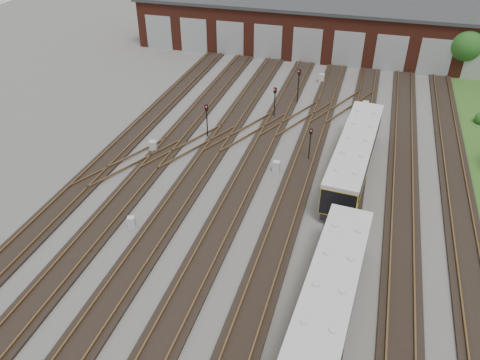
# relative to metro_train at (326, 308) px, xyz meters

# --- Properties ---
(ground) EXTENTS (120.00, 120.00, 0.00)m
(ground) POSITION_rel_metro_train_xyz_m (-6.00, 6.36, -1.83)
(ground) COLOR #494744
(ground) RESTS_ON ground
(track_network) EXTENTS (30.40, 70.00, 0.33)m
(track_network) POSITION_rel_metro_train_xyz_m (-6.17, 6.95, -1.72)
(track_network) COLOR black
(track_network) RESTS_ON ground
(maintenance_shed) EXTENTS (51.00, 12.50, 6.35)m
(maintenance_shed) POSITION_rel_metro_train_xyz_m (-6.01, 46.34, 1.37)
(maintenance_shed) COLOR #501E14
(maintenance_shed) RESTS_ON ground
(metro_train) EXTENTS (3.54, 46.31, 2.93)m
(metro_train) POSITION_rel_metro_train_xyz_m (0.00, 0.00, 0.00)
(metro_train) COLOR black
(metro_train) RESTS_ON ground
(signal_mast_0) EXTENTS (0.31, 0.29, 3.18)m
(signal_mast_0) POSITION_rel_metro_train_xyz_m (-13.37, 18.75, 0.23)
(signal_mast_0) COLOR black
(signal_mast_0) RESTS_ON ground
(signal_mast_1) EXTENTS (0.31, 0.30, 3.12)m
(signal_mast_1) POSITION_rel_metro_train_xyz_m (-8.38, 24.34, 0.19)
(signal_mast_1) COLOR black
(signal_mast_1) RESTS_ON ground
(signal_mast_2) EXTENTS (0.32, 0.31, 3.67)m
(signal_mast_2) POSITION_rel_metro_train_xyz_m (-6.80, 28.30, 0.51)
(signal_mast_2) COLOR black
(signal_mast_2) RESTS_ON ground
(signal_mast_3) EXTENTS (0.24, 0.23, 3.02)m
(signal_mast_3) POSITION_rel_metro_train_xyz_m (-3.71, 17.16, 0.10)
(signal_mast_3) COLOR black
(signal_mast_3) RESTS_ON ground
(relay_cabinet_0) EXTENTS (0.62, 0.56, 0.85)m
(relay_cabinet_0) POSITION_rel_metro_train_xyz_m (-13.93, 4.95, -1.40)
(relay_cabinet_0) COLOR #A9ACAF
(relay_cabinet_0) RESTS_ON ground
(relay_cabinet_1) EXTENTS (0.71, 0.64, 1.03)m
(relay_cabinet_1) POSITION_rel_metro_train_xyz_m (-16.94, 14.79, -1.32)
(relay_cabinet_1) COLOR #A9ACAF
(relay_cabinet_1) RESTS_ON ground
(relay_cabinet_2) EXTENTS (0.57, 0.48, 0.93)m
(relay_cabinet_2) POSITION_rel_metro_train_xyz_m (-5.95, 14.71, -1.36)
(relay_cabinet_2) COLOR #A9ACAF
(relay_cabinet_2) RESTS_ON ground
(relay_cabinet_3) EXTENTS (0.68, 0.60, 1.00)m
(relay_cabinet_3) POSITION_rel_metro_train_xyz_m (-5.21, 34.70, -1.33)
(relay_cabinet_3) COLOR #A9ACAF
(relay_cabinet_3) RESTS_ON ground
(relay_cabinet_4) EXTENTS (0.63, 0.55, 0.96)m
(relay_cabinet_4) POSITION_rel_metro_train_xyz_m (0.16, 28.55, -1.35)
(relay_cabinet_4) COLOR #A9ACAF
(relay_cabinet_4) RESTS_ON ground
(tree_0) EXTENTS (4.07, 4.07, 6.74)m
(tree_0) POSITION_rel_metro_train_xyz_m (10.10, 41.36, 2.50)
(tree_0) COLOR #2F1F15
(tree_0) RESTS_ON ground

